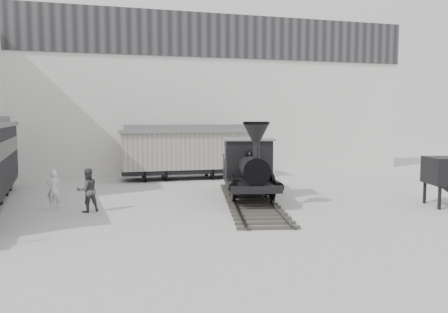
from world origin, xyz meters
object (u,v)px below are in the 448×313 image
object	(u,v)px
boxcar	(187,150)
visitor_a	(54,189)
locomotive	(249,172)
visitor_b	(88,190)

from	to	relation	value
boxcar	visitor_a	distance (m)	10.43
locomotive	visitor_a	xyz separation A→B (m)	(-8.64, 0.20, -0.51)
visitor_a	visitor_b	xyz separation A→B (m)	(1.41, -1.11, 0.08)
locomotive	visitor_b	size ratio (longest dim) A/B	5.79
boxcar	visitor_b	distance (m)	10.43
visitor_b	locomotive	bearing A→B (deg)	163.97
locomotive	visitor_b	bearing A→B (deg)	-161.62
locomotive	boxcar	xyz separation A→B (m)	(-1.58, 7.81, 0.48)
visitor_a	visitor_b	distance (m)	1.80
visitor_a	locomotive	bearing A→B (deg)	-176.96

